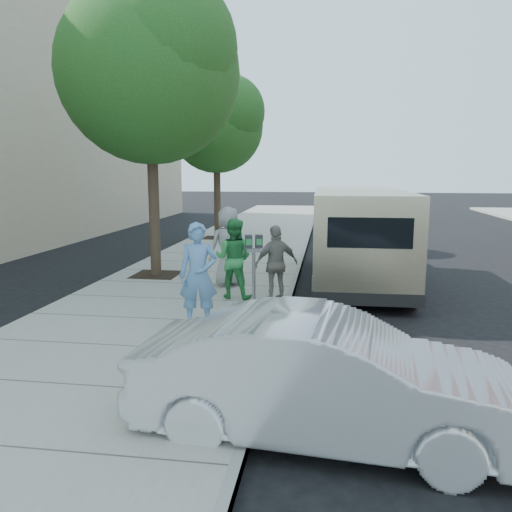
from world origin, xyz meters
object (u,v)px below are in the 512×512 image
object	(u,v)px
parking_meter	(254,258)
person_gray_shirt	(228,246)
person_green_shirt	(234,258)
tree_far	(217,121)
sedan	(327,378)
person_striped_polo	(276,264)
tree_near	(151,65)
person_officer	(198,276)
van	(358,235)

from	to	relation	value
parking_meter	person_gray_shirt	xyz separation A→B (m)	(-1.02, 2.66, -0.19)
person_green_shirt	person_gray_shirt	bearing A→B (deg)	-65.76
tree_far	person_gray_shirt	xyz separation A→B (m)	(2.14, -8.54, -3.77)
sedan	person_green_shirt	bearing A→B (deg)	26.15
person_striped_polo	tree_near	bearing A→B (deg)	-62.70
person_officer	person_green_shirt	distance (m)	2.18
parking_meter	person_officer	bearing A→B (deg)	-156.33
person_officer	person_gray_shirt	distance (m)	3.34
van	parking_meter	bearing A→B (deg)	-118.95
tree_far	person_officer	bearing A→B (deg)	-79.18
van	sedan	distance (m)	7.94
sedan	person_officer	bearing A→B (deg)	40.53
tree_far	parking_meter	bearing A→B (deg)	-74.25
person_officer	person_striped_polo	xyz separation A→B (m)	(1.18, 1.93, -0.12)
parking_meter	person_gray_shirt	bearing A→B (deg)	97.24
van	person_green_shirt	world-z (taller)	van
sedan	person_striped_polo	bearing A→B (deg)	17.23
tree_near	van	distance (m)	6.81
parking_meter	person_green_shirt	bearing A→B (deg)	100.43
person_green_shirt	tree_near	bearing A→B (deg)	-32.76
tree_near	person_officer	distance (m)	6.58
person_officer	tree_near	bearing A→B (deg)	107.25
parking_meter	person_green_shirt	xyz separation A→B (m)	(-0.67, 1.49, -0.28)
van	person_officer	world-z (taller)	van
parking_meter	person_gray_shirt	size ratio (longest dim) A/B	0.83
tree_near	person_officer	xyz separation A→B (m)	(2.27, -4.28, -4.45)
tree_near	person_gray_shirt	size ratio (longest dim) A/B	3.90
van	tree_far	bearing A→B (deg)	125.52
tree_near	person_striped_polo	distance (m)	6.19
person_gray_shirt	person_striped_polo	size ratio (longest dim) A/B	1.17
person_gray_shirt	person_striped_polo	xyz separation A→B (m)	(1.32, -1.41, -0.14)
tree_near	van	xyz separation A→B (m)	(5.30, 0.39, -4.26)
person_officer	person_gray_shirt	bearing A→B (deg)	81.58
tree_near	parking_meter	bearing A→B (deg)	-48.73
sedan	tree_far	bearing A→B (deg)	22.00
parking_meter	van	distance (m)	4.53
person_officer	person_gray_shirt	size ratio (longest dim) A/B	0.98
van	person_gray_shirt	size ratio (longest dim) A/B	3.43
tree_far	parking_meter	xyz separation A→B (m)	(3.16, -11.20, -3.58)
person_officer	parking_meter	bearing A→B (deg)	26.74
tree_near	tree_far	xyz separation A→B (m)	(-0.00, 7.60, -0.66)
tree_near	person_striped_polo	world-z (taller)	tree_near
parking_meter	van	bearing A→B (deg)	48.06
tree_far	person_striped_polo	bearing A→B (deg)	-70.85
tree_near	person_gray_shirt	world-z (taller)	tree_near
person_gray_shirt	person_striped_polo	bearing A→B (deg)	100.51
sedan	person_officer	xyz separation A→B (m)	(-2.28, 3.21, 0.39)
person_green_shirt	person_gray_shirt	xyz separation A→B (m)	(-0.35, 1.17, 0.09)
sedan	person_green_shirt	world-z (taller)	person_green_shirt
parking_meter	person_officer	distance (m)	1.14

